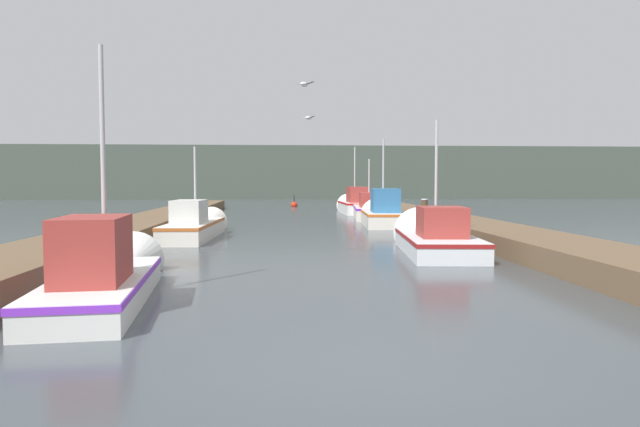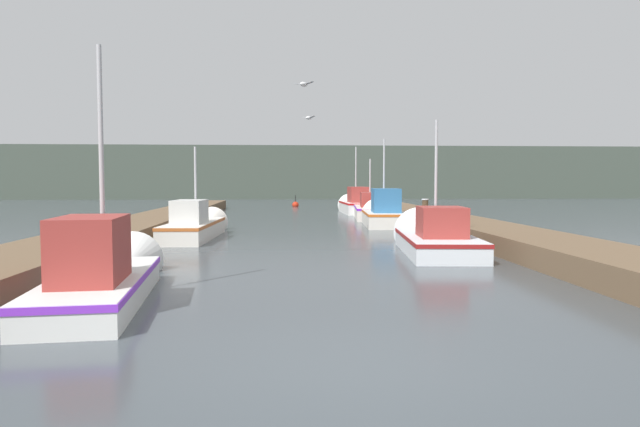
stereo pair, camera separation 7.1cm
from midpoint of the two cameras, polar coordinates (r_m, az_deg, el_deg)
name	(u,v)px [view 2 (the right image)]	position (r m, az deg, el deg)	size (l,w,h in m)	color
ground_plane	(354,372)	(6.19, 3.78, -15.52)	(200.00, 200.00, 0.00)	#3D4449
dock_left	(143,226)	(22.48, -17.19, -1.21)	(2.29, 40.00, 0.55)	brown
dock_right	(455,224)	(22.90, 13.42, -1.07)	(2.29, 40.00, 0.55)	brown
distant_shore_ridge	(288,173)	(67.88, -3.15, 4.04)	(120.00, 16.00, 5.67)	#424C42
fishing_boat_0	(108,272)	(10.58, -20.26, -5.52)	(1.88, 5.76, 4.64)	silver
fishing_boat_1	(432,237)	(16.72, 11.26, -2.32)	(2.29, 5.86, 4.25)	silver
fishing_boat_2	(197,225)	(20.55, -12.09, -1.13)	(1.65, 6.25, 3.51)	silver
fishing_boat_3	(383,214)	(25.59, 6.42, -0.04)	(2.03, 5.18, 4.31)	silver
fishing_boat_4	(370,209)	(30.62, 5.04, 0.43)	(2.14, 6.54, 3.54)	silver
fishing_boat_5	(355,204)	(35.05, 3.59, 0.91)	(1.70, 5.69, 4.44)	silver
mooring_piling_0	(425,214)	(23.43, 10.55, -0.06)	(0.29, 0.29, 1.25)	#473523
mooring_piling_1	(373,203)	(35.91, 5.40, 1.01)	(0.34, 0.34, 1.08)	#473523
channel_buoy	(295,205)	(43.28, -2.42, 0.88)	(0.49, 0.49, 0.99)	red
seagull_lead	(309,118)	(20.40, -1.03, 9.55)	(0.45, 0.49, 0.12)	white
seagull_1	(304,84)	(15.09, -1.51, 12.80)	(0.52, 0.41, 0.12)	white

